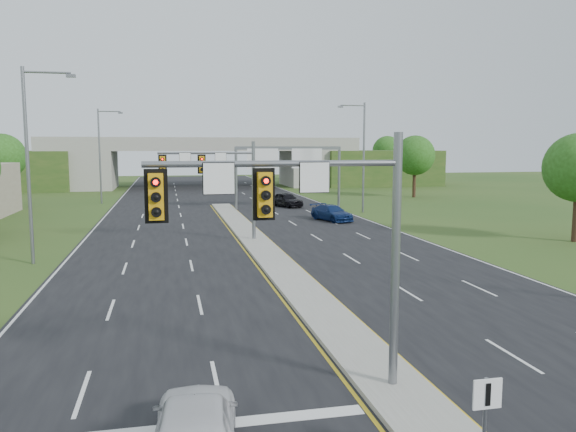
# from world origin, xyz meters

# --- Properties ---
(ground) EXTENTS (240.00, 240.00, 0.00)m
(ground) POSITION_xyz_m (0.00, 0.00, 0.00)
(ground) COLOR #2A4A1A
(ground) RESTS_ON ground
(road) EXTENTS (24.00, 160.00, 0.02)m
(road) POSITION_xyz_m (0.00, 35.00, 0.01)
(road) COLOR black
(road) RESTS_ON ground
(median) EXTENTS (2.00, 54.00, 0.16)m
(median) POSITION_xyz_m (0.00, 23.00, 0.10)
(median) COLOR gray
(median) RESTS_ON road
(lane_markings) EXTENTS (23.72, 160.00, 0.01)m
(lane_markings) POSITION_xyz_m (-0.60, 28.91, 0.02)
(lane_markings) COLOR gold
(lane_markings) RESTS_ON road
(signal_mast_near) EXTENTS (6.62, 0.60, 7.00)m
(signal_mast_near) POSITION_xyz_m (-2.26, -0.07, 4.73)
(signal_mast_near) COLOR slate
(signal_mast_near) RESTS_ON ground
(signal_mast_far) EXTENTS (6.62, 0.60, 7.00)m
(signal_mast_far) POSITION_xyz_m (-2.26, 24.93, 4.73)
(signal_mast_far) COLOR slate
(signal_mast_far) RESTS_ON ground
(keep_right_sign) EXTENTS (0.60, 0.13, 2.20)m
(keep_right_sign) POSITION_xyz_m (0.00, -4.53, 1.52)
(keep_right_sign) COLOR slate
(keep_right_sign) RESTS_ON ground
(sign_gantry) EXTENTS (11.58, 0.44, 6.67)m
(sign_gantry) POSITION_xyz_m (6.68, 44.92, 5.24)
(sign_gantry) COLOR slate
(sign_gantry) RESTS_ON ground
(overpass) EXTENTS (80.00, 14.00, 8.10)m
(overpass) POSITION_xyz_m (0.00, 80.00, 3.55)
(overpass) COLOR gray
(overpass) RESTS_ON ground
(lightpole_l_mid) EXTENTS (2.85, 0.25, 11.00)m
(lightpole_l_mid) POSITION_xyz_m (-13.30, 20.00, 6.10)
(lightpole_l_mid) COLOR slate
(lightpole_l_mid) RESTS_ON ground
(lightpole_l_far) EXTENTS (2.85, 0.25, 11.00)m
(lightpole_l_far) POSITION_xyz_m (-13.30, 55.00, 6.10)
(lightpole_l_far) COLOR slate
(lightpole_l_far) RESTS_ON ground
(lightpole_r_far) EXTENTS (2.85, 0.25, 11.00)m
(lightpole_r_far) POSITION_xyz_m (13.30, 40.00, 6.10)
(lightpole_r_far) COLOR slate
(lightpole_r_far) RESTS_ON ground
(tree_l_mid) EXTENTS (5.20, 5.20, 8.12)m
(tree_l_mid) POSITION_xyz_m (-24.00, 55.00, 5.51)
(tree_l_mid) COLOR #382316
(tree_l_mid) RESTS_ON ground
(tree_r_mid) EXTENTS (5.20, 5.20, 8.12)m
(tree_r_mid) POSITION_xyz_m (26.00, 55.00, 5.51)
(tree_r_mid) COLOR #382316
(tree_r_mid) RESTS_ON ground
(tree_back_b) EXTENTS (5.60, 5.60, 8.32)m
(tree_back_b) POSITION_xyz_m (-24.00, 94.00, 5.51)
(tree_back_b) COLOR #382316
(tree_back_b) RESTS_ON ground
(tree_back_c) EXTENTS (5.60, 5.60, 8.32)m
(tree_back_c) POSITION_xyz_m (24.00, 94.00, 5.51)
(tree_back_c) COLOR #382316
(tree_back_c) RESTS_ON ground
(tree_back_d) EXTENTS (6.00, 6.00, 8.85)m
(tree_back_d) POSITION_xyz_m (38.00, 94.00, 5.84)
(tree_back_d) COLOR #382316
(tree_back_d) RESTS_ON ground
(car_white) EXTENTS (2.20, 4.65, 1.54)m
(car_white) POSITION_xyz_m (-5.48, -2.55, 0.79)
(car_white) COLOR silver
(car_white) RESTS_ON road
(car_far_b) EXTENTS (3.38, 5.21, 1.40)m
(car_far_b) POSITION_xyz_m (8.53, 34.38, 0.72)
(car_far_b) COLOR #0D2151
(car_far_b) RESTS_ON road
(car_far_c) EXTENTS (3.40, 5.00, 1.58)m
(car_far_c) POSITION_xyz_m (6.98, 46.74, 0.81)
(car_far_c) COLOR black
(car_far_c) RESTS_ON road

